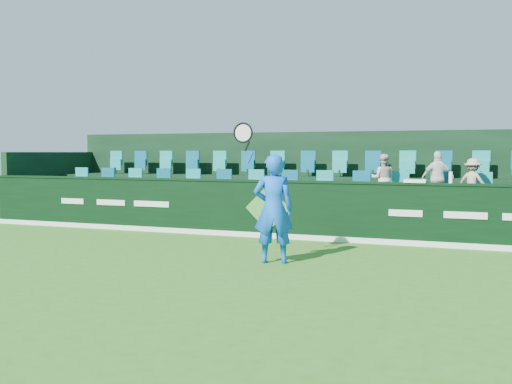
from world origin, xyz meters
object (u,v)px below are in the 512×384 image
at_px(spectator_middle, 438,178).
at_px(spectator_right, 473,182).
at_px(drinks_bottle, 451,177).
at_px(spectator_left, 383,178).
at_px(towel, 415,181).
at_px(tennis_player, 273,208).

distance_m(spectator_middle, spectator_right, 0.75).
height_order(spectator_middle, drinks_bottle, spectator_middle).
relative_size(spectator_middle, drinks_bottle, 5.05).
relative_size(spectator_left, spectator_right, 1.09).
xyz_separation_m(spectator_middle, towel, (-0.41, -1.12, -0.02)).
bearing_deg(spectator_right, tennis_player, 72.08).
height_order(spectator_left, drinks_bottle, spectator_left).
bearing_deg(drinks_bottle, spectator_right, 68.57).
bearing_deg(tennis_player, towel, 52.37).
bearing_deg(towel, tennis_player, -127.63).
xyz_separation_m(spectator_left, spectator_right, (1.99, 0.00, -0.05)).
bearing_deg(spectator_right, towel, 66.36).
distance_m(spectator_left, towel, 1.40).
xyz_separation_m(tennis_player, drinks_bottle, (2.93, 2.88, 0.48)).
xyz_separation_m(spectator_right, towel, (-1.15, -1.12, 0.05)).
xyz_separation_m(towel, drinks_bottle, (0.72, 0.00, 0.09)).
bearing_deg(spectator_left, spectator_right, 174.34).
height_order(spectator_left, towel, spectator_left).
relative_size(towel, drinks_bottle, 1.87).
xyz_separation_m(tennis_player, spectator_right, (3.37, 4.00, 0.34)).
distance_m(tennis_player, spectator_right, 5.24).
distance_m(tennis_player, spectator_middle, 4.80).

